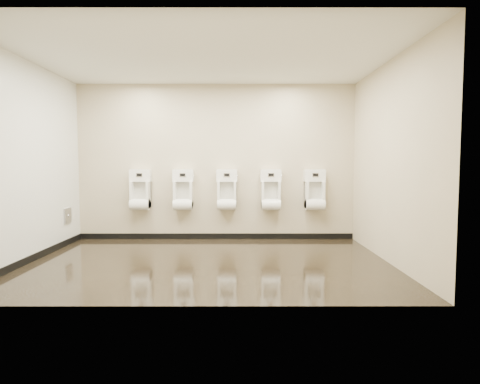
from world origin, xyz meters
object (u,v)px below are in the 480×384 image
(urinal_2, at_px, (227,193))
(urinal_4, at_px, (315,193))
(urinal_0, at_px, (140,193))
(urinal_3, at_px, (271,193))
(access_panel, at_px, (68,216))
(urinal_1, at_px, (183,193))

(urinal_2, relative_size, urinal_4, 1.00)
(urinal_0, distance_m, urinal_3, 2.34)
(urinal_0, bearing_deg, access_panel, -159.45)
(urinal_0, height_order, urinal_3, same)
(urinal_0, height_order, urinal_4, same)
(access_panel, bearing_deg, urinal_4, 5.69)
(urinal_1, distance_m, urinal_4, 2.36)
(urinal_4, bearing_deg, urinal_2, 180.00)
(urinal_3, bearing_deg, urinal_0, 180.00)
(urinal_1, bearing_deg, urinal_3, 0.00)
(urinal_1, distance_m, urinal_3, 1.57)
(urinal_2, bearing_deg, urinal_0, 180.00)
(urinal_4, bearing_deg, urinal_3, 180.00)
(urinal_0, xyz_separation_m, urinal_1, (0.77, 0.00, 0.00))
(urinal_2, relative_size, urinal_3, 1.00)
(urinal_1, bearing_deg, urinal_4, 0.00)
(access_panel, distance_m, urinal_0, 1.26)
(urinal_3, relative_size, urinal_4, 1.00)
(urinal_0, distance_m, urinal_4, 3.12)
(access_panel, height_order, urinal_3, urinal_3)
(urinal_0, xyz_separation_m, urinal_4, (3.12, 0.00, 0.00))
(access_panel, height_order, urinal_2, urinal_2)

